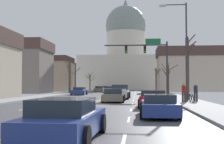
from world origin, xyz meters
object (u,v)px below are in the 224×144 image
object	(u,v)px
sedan_near_01	(114,96)
sedan_near_02	(153,99)
sedan_near_03	(159,106)
sedan_oncoming_00	(79,91)
pickup_truck_near_00	(120,92)
pedestrian_00	(184,92)
sedan_near_04	(65,121)
sedan_oncoming_03	(105,88)
sedan_oncoming_01	(108,90)
signal_gantry	(150,55)
street_lamp_right	(183,43)
bicycle_parked	(191,98)
pedestrian_01	(196,91)
sedan_oncoming_02	(99,89)

from	to	relation	value
sedan_near_01	sedan_near_02	world-z (taller)	sedan_near_01
sedan_near_03	sedan_oncoming_00	size ratio (longest dim) A/B	1.03
pickup_truck_near_00	pedestrian_00	world-z (taller)	pedestrian_00
sedan_near_04	sedan_oncoming_03	world-z (taller)	sedan_near_04
sedan_oncoming_01	pickup_truck_near_00	bearing A→B (deg)	-81.48
sedan_near_03	sedan_oncoming_00	bearing A→B (deg)	108.75
sedan_near_01	sedan_near_02	bearing A→B (deg)	-62.23
sedan_oncoming_01	signal_gantry	bearing A→B (deg)	-71.67
sedan_near_02	sedan_near_04	size ratio (longest dim) A/B	0.96
sedan_near_04	pedestrian_00	world-z (taller)	pedestrian_00
sedan_oncoming_03	pedestrian_00	xyz separation A→B (m)	(12.92, -57.09, 0.46)
sedan_near_04	pedestrian_00	size ratio (longest dim) A/B	2.81
street_lamp_right	bicycle_parked	bearing A→B (deg)	-59.57
sedan_oncoming_03	sedan_near_03	bearing A→B (deg)	-81.35
sedan_near_03	sedan_oncoming_01	bearing A→B (deg)	98.97
sedan_oncoming_01	pedestrian_01	xyz separation A→B (m)	(10.86, -32.46, 0.44)
sedan_oncoming_00	pedestrian_01	size ratio (longest dim) A/B	2.79
sedan_near_04	sedan_oncoming_01	size ratio (longest dim) A/B	0.98
sedan_near_03	sedan_oncoming_02	world-z (taller)	sedan_oncoming_02
sedan_near_03	pedestrian_01	distance (m)	11.70
sedan_near_01	sedan_near_02	size ratio (longest dim) A/B	1.07
pickup_truck_near_00	sedan_near_04	xyz separation A→B (m)	(-0.14, -24.79, -0.14)
sedan_oncoming_00	sedan_oncoming_01	world-z (taller)	sedan_oncoming_01
sedan_near_01	bicycle_parked	size ratio (longest dim) A/B	2.60
sedan_near_04	street_lamp_right	bearing A→B (deg)	70.59
sedan_near_02	sedan_near_03	size ratio (longest dim) A/B	0.93
street_lamp_right	pedestrian_01	bearing A→B (deg)	15.15
pickup_truck_near_00	sedan_near_02	distance (m)	12.62
street_lamp_right	sedan_oncoming_00	world-z (taller)	street_lamp_right
signal_gantry	bicycle_parked	world-z (taller)	signal_gantry
street_lamp_right	bicycle_parked	size ratio (longest dim) A/B	4.89
sedan_near_02	pedestrian_00	distance (m)	4.68
sedan_near_02	pedestrian_00	xyz separation A→B (m)	(2.76, 3.75, 0.45)
pickup_truck_near_00	sedan_oncoming_03	distance (m)	49.12
street_lamp_right	sedan_oncoming_01	bearing A→B (deg)	106.61
sedan_oncoming_02	pedestrian_00	xyz separation A→B (m)	(12.90, -44.05, 0.45)
sedan_near_04	sedan_oncoming_00	distance (m)	36.98
street_lamp_right	signal_gantry	bearing A→B (deg)	102.96
sedan_oncoming_00	sedan_near_03	bearing A→B (deg)	-71.25
signal_gantry	pedestrian_00	world-z (taller)	signal_gantry
pickup_truck_near_00	sedan_oncoming_01	xyz separation A→B (m)	(-3.80, 25.33, -0.12)
sedan_near_04	sedan_oncoming_00	xyz separation A→B (m)	(-6.87, 36.34, -0.01)
sedan_near_02	bicycle_parked	xyz separation A→B (m)	(3.41, 3.96, -0.09)
sedan_near_01	sedan_near_03	bearing A→B (deg)	-74.90
sedan_near_01	signal_gantry	bearing A→B (deg)	68.24
pickup_truck_near_00	pedestrian_00	bearing A→B (deg)	-55.54
pickup_truck_near_00	sedan_near_04	size ratio (longest dim) A/B	1.18
sedan_oncoming_02	pedestrian_00	bearing A→B (deg)	-73.68
sedan_oncoming_00	sedan_oncoming_01	xyz separation A→B (m)	(3.22, 13.77, 0.03)
pedestrian_00	pickup_truck_near_00	bearing A→B (deg)	124.46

